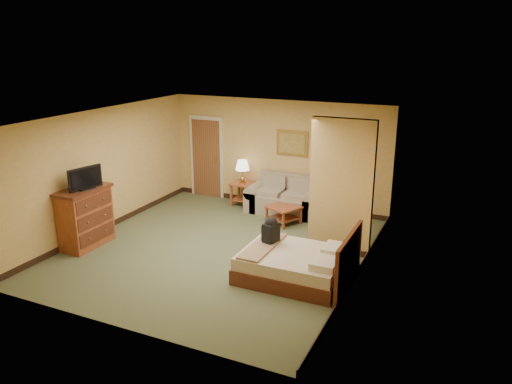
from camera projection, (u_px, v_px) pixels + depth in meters
The scene contains 17 objects.
floor at pixel (218, 250), 9.79m from camera, with size 6.00×6.00×0.00m, color #4F5638.
ceiling at pixel (215, 118), 9.02m from camera, with size 6.00×6.00×0.00m, color white.
back_wall at pixel (277, 154), 12.00m from camera, with size 5.50×0.02×2.60m, color tan.
left_wall at pixel (103, 171), 10.50m from camera, with size 0.02×6.00×2.60m, color tan.
right_wall at pixel (362, 206), 8.30m from camera, with size 0.02×6.00×2.60m, color tan.
partition at pixel (341, 187), 9.35m from camera, with size 1.20×0.15×2.60m, color tan.
door at pixel (207, 157), 12.83m from camera, with size 0.94×0.16×2.10m.
baseboard at pixel (277, 203), 12.36m from camera, with size 5.50×0.02×0.12m, color black.
loveseat at pixel (285, 201), 11.78m from camera, with size 1.78×0.82×0.90m.
side_table at pixel (243, 190), 12.28m from camera, with size 0.52×0.52×0.57m.
table_lamp at pixel (242, 166), 12.10m from camera, with size 0.34×0.34×0.57m.
coffee_table at pixel (284, 211), 11.09m from camera, with size 0.83×0.83×0.40m.
wall_picture at pixel (292, 143), 11.74m from camera, with size 0.78×0.04×0.61m.
dresser at pixel (85, 217), 9.81m from camera, with size 0.59×1.12×1.19m.
tv at pixel (85, 179), 9.54m from camera, with size 0.24×0.71×0.44m.
bed at pixel (297, 265), 8.54m from camera, with size 1.87×1.50×0.97m.
backpack at pixel (271, 230), 8.80m from camera, with size 0.26×0.33×0.50m.
Camera 1 is at (4.44, -7.88, 3.99)m, focal length 35.00 mm.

